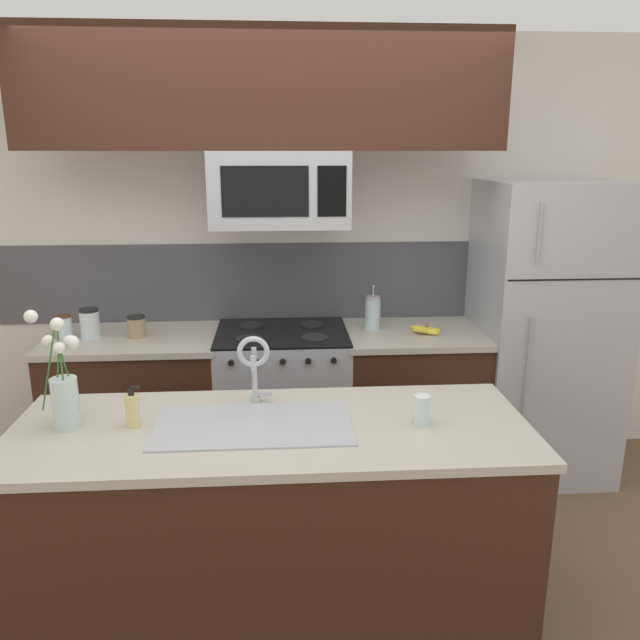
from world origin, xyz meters
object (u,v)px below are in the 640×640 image
at_px(storage_jar_tall, 65,327).
at_px(storage_jar_short, 137,327).
at_px(refrigerator, 543,331).
at_px(stove_range, 283,405).
at_px(storage_jar_medium, 90,323).
at_px(sink_faucet, 254,361).
at_px(banana_bunch, 427,330).
at_px(french_press, 373,313).
at_px(flower_vase, 64,392).
at_px(microwave, 279,189).
at_px(dish_soap_bottle, 132,410).
at_px(spare_glass, 422,410).

relative_size(storage_jar_tall, storage_jar_short, 1.09).
bearing_deg(refrigerator, storage_jar_tall, -179.53).
bearing_deg(stove_range, storage_jar_short, -179.37).
bearing_deg(storage_jar_medium, sink_faucet, -47.42).
relative_size(stove_range, storage_jar_tall, 6.91).
distance_m(banana_bunch, french_press, 0.33).
bearing_deg(storage_jar_tall, storage_jar_short, -0.90).
relative_size(banana_bunch, flower_vase, 0.41).
bearing_deg(microwave, dish_soap_bottle, -115.83).
relative_size(refrigerator, storage_jar_short, 14.39).
relative_size(microwave, refrigerator, 0.42).
bearing_deg(sink_faucet, spare_glass, -19.26).
xyz_separation_m(stove_range, storage_jar_tall, (-1.22, -0.00, 0.52)).
bearing_deg(dish_soap_bottle, stove_range, 64.56).
bearing_deg(storage_jar_medium, dish_soap_bottle, -67.65).
distance_m(storage_jar_short, sink_faucet, 1.26).
xyz_separation_m(microwave, dish_soap_bottle, (-0.58, -1.20, -0.75)).
bearing_deg(stove_range, sink_faucet, -96.57).
bearing_deg(flower_vase, dish_soap_bottle, -2.62).
xyz_separation_m(storage_jar_tall, banana_bunch, (2.06, -0.06, -0.04)).
distance_m(refrigerator, banana_bunch, 0.74).
height_order(stove_range, refrigerator, refrigerator).
bearing_deg(refrigerator, sink_faucet, -147.60).
bearing_deg(sink_faucet, storage_jar_medium, 132.58).
height_order(refrigerator, storage_jar_short, refrigerator).
xyz_separation_m(stove_range, flower_vase, (-0.83, -1.21, 0.59)).
bearing_deg(storage_jar_tall, refrigerator, 0.47).
height_order(refrigerator, storage_jar_medium, refrigerator).
bearing_deg(microwave, storage_jar_medium, 179.18).
height_order(dish_soap_bottle, spare_glass, dish_soap_bottle).
distance_m(stove_range, banana_bunch, 0.96).
height_order(storage_jar_short, flower_vase, flower_vase).
distance_m(refrigerator, flower_vase, 2.70).
bearing_deg(banana_bunch, flower_vase, -145.46).
height_order(french_press, dish_soap_bottle, french_press).
height_order(storage_jar_tall, storage_jar_short, storage_jar_tall).
relative_size(storage_jar_tall, spare_glass, 1.13).
bearing_deg(storage_jar_short, sink_faucet, -56.02).
xyz_separation_m(banana_bunch, dish_soap_bottle, (-1.42, -1.16, 0.05)).
bearing_deg(storage_jar_short, stove_range, 0.63).
xyz_separation_m(storage_jar_tall, storage_jar_short, (0.40, -0.01, -0.01)).
distance_m(storage_jar_tall, storage_jar_short, 0.40).
height_order(microwave, sink_faucet, microwave).
relative_size(stove_range, sink_faucet, 3.04).
bearing_deg(flower_vase, banana_bunch, 34.54).
xyz_separation_m(microwave, flower_vase, (-0.83, -1.19, -0.68)).
bearing_deg(banana_bunch, sink_faucet, -134.08).
relative_size(stove_range, flower_vase, 2.01).
height_order(stove_range, sink_faucet, sink_faucet).
bearing_deg(refrigerator, flower_vase, -152.84).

